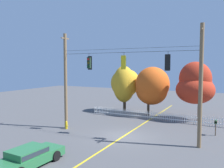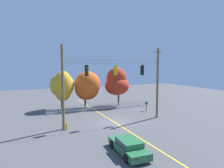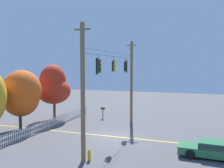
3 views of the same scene
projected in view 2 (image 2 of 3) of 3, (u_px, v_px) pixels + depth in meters
The scene contains 13 objects.
ground at pixel (115, 123), 24.42m from camera, with size 80.00×80.00×0.00m, color #4C4C4F.
lane_centerline_stripe at pixel (115, 123), 24.42m from camera, with size 0.16×36.00×0.01m, color gold.
signal_support_span at pixel (115, 85), 23.99m from camera, with size 12.58×1.10×9.11m.
traffic_signal_westbound_side at pixel (87, 71), 22.45m from camera, with size 0.43×0.38×1.47m.
traffic_signal_eastbound_side at pixel (115, 70), 23.83m from camera, with size 0.43×0.38×1.42m.
traffic_signal_southbound_primary at pixel (142, 70), 25.32m from camera, with size 0.43×0.38×1.50m.
white_picket_fence at pixel (102, 107), 31.35m from camera, with size 16.73×0.06×0.99m.
autumn_maple_near_fence at pixel (63, 85), 31.57m from camera, with size 3.77×3.72×6.07m.
autumn_maple_mid at pixel (87, 86), 32.58m from camera, with size 4.15×3.70×5.95m.
autumn_oak_far_east at pixel (117, 83), 34.25m from camera, with size 4.17×3.84×6.52m.
parked_car at pixel (129, 146), 15.90m from camera, with size 2.05×4.56×1.15m.
fire_hydrant at pixel (67, 126), 21.74m from camera, with size 0.38×0.22×0.76m.
roadside_mailbox at pixel (146, 104), 30.62m from camera, with size 0.25×0.44×1.38m.
Camera 2 is at (-9.99, -21.69, 6.95)m, focal length 32.38 mm.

